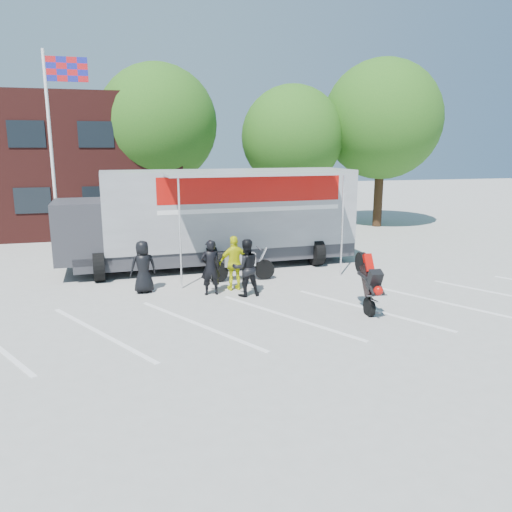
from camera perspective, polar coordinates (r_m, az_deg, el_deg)
name	(u,v)px	position (r m, az deg, el deg)	size (l,w,h in m)	color
ground	(293,330)	(12.50, 4.21, -8.45)	(100.00, 100.00, 0.00)	#A3A39E
parking_bay_lines	(281,317)	(13.39, 2.82, -6.97)	(18.00, 5.00, 0.01)	white
office_building	(2,165)	(29.70, -27.04, 9.24)	(18.00, 8.00, 7.00)	#451916
flagpole	(57,130)	(21.19, -21.82, 13.19)	(1.61, 0.12, 8.00)	white
tree_left	(158,124)	(27.12, -11.16, 14.54)	(6.12, 6.12, 8.64)	#382314
tree_mid	(292,137)	(27.50, 4.17, 13.40)	(5.44, 5.44, 7.68)	#382314
tree_right	(382,120)	(29.08, 14.23, 14.85)	(6.46, 6.46, 9.12)	#382314
transporter_truck	(218,265)	(19.13, -4.38, -1.07)	(11.30, 5.45, 3.60)	#999CA1
parked_motorcycle	(241,281)	(16.92, -1.68, -2.83)	(0.78, 2.33, 1.22)	silver
stunt_bike_rider	(361,309)	(14.33, 11.86, -5.94)	(0.72, 1.53, 1.79)	black
spectator_leather_a	(143,267)	(15.76, -12.78, -1.20)	(0.80, 0.52, 1.64)	black
spectator_leather_b	(210,267)	(15.20, -5.23, -1.31)	(0.62, 0.41, 1.71)	black
spectator_leather_c	(246,268)	(15.02, -1.17, -1.34)	(0.85, 0.66, 1.75)	black
spectator_hivis	(235,263)	(15.66, -2.46, -0.82)	(1.01, 0.42, 1.73)	#D5DD0B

